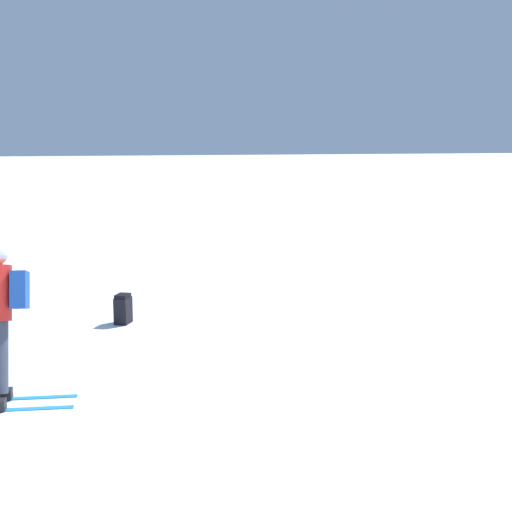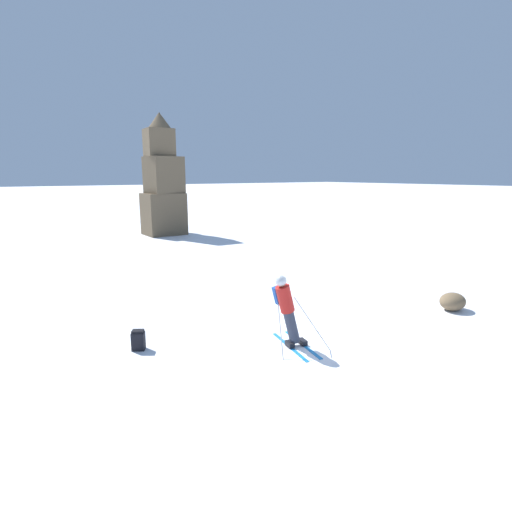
{
  "view_description": "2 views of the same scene",
  "coord_description": "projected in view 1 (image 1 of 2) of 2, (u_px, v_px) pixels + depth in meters",
  "views": [
    {
      "loc": [
        6.91,
        0.12,
        3.0
      ],
      "look_at": [
        -1.45,
        3.18,
        1.57
      ],
      "focal_mm": 50.0,
      "sensor_mm": 36.0,
      "label": 1
    },
    {
      "loc": [
        -7.58,
        -6.96,
        4.16
      ],
      "look_at": [
        -0.17,
        3.58,
        1.51
      ],
      "focal_mm": 28.0,
      "sensor_mm": 36.0,
      "label": 2
    }
  ],
  "objects": [
    {
      "name": "spare_backpack",
      "position": [
        123.0,
        309.0,
        11.87
      ],
      "size": [
        0.37,
        0.35,
        0.5
      ],
      "rotation": [
        0.0,
        0.0,
        2.57
      ],
      "color": "black",
      "rests_on": "ground"
    }
  ]
}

